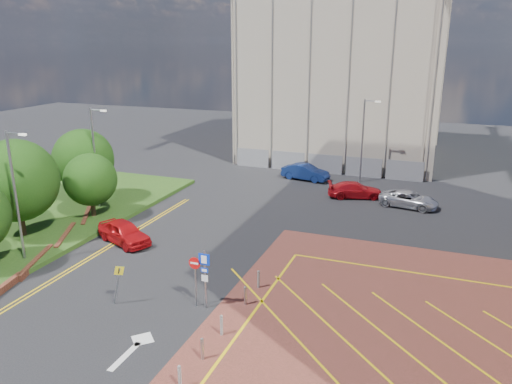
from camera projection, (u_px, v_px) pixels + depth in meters
The scene contains 19 objects.
ground at pixel (188, 315), 25.11m from camera, with size 140.00×140.00×0.00m, color black.
forecourt at pixel (492, 379), 20.40m from camera, with size 26.00×26.00×0.02m, color brown.
grass_bed at pixel (8, 228), 36.50m from camera, with size 14.00×32.00×0.30m, color #234416.
retaining_wall at pixel (34, 261), 30.82m from camera, with size 6.06×20.33×0.40m.
tree_b at pixel (16, 181), 33.57m from camera, with size 5.60×5.60×6.74m.
tree_c at pixel (90, 180), 37.68m from camera, with size 4.00×4.00×4.90m.
tree_d at pixel (83, 159), 41.18m from camera, with size 5.00×5.00×6.08m.
lamp_left_near at pixel (16, 191), 29.73m from camera, with size 1.53×0.16×8.00m.
lamp_left_far at pixel (95, 154), 39.35m from camera, with size 1.53×0.16×8.00m.
lamp_back at pixel (363, 138), 47.54m from camera, with size 1.53×0.16×8.00m.
sign_cluster at pixel (201, 273), 25.33m from camera, with size 1.17×0.12×3.20m.
warning_sign at pixel (118, 280), 25.70m from camera, with size 0.74×0.42×2.25m.
bollard_row at pixel (215, 334), 22.71m from camera, with size 0.14×11.14×0.90m.
construction_building at pixel (348, 61), 57.73m from camera, with size 21.20×19.20×22.00m, color #B4A694.
construction_fence at pixel (334, 165), 51.35m from camera, with size 21.60×0.06×2.00m, color gray.
car_red_left at pixel (124, 232), 33.92m from camera, with size 1.83×4.54×1.55m, color red.
car_blue_back at pixel (305, 172), 49.40m from camera, with size 1.65×4.72×1.55m, color navy.
car_red_back at pixel (355, 190), 43.79m from camera, with size 1.93×4.74×1.38m, color red.
car_silver_back at pixel (409, 199), 41.29m from camera, with size 2.19×4.75×1.32m, color silver.
Camera 1 is at (11.01, -19.59, 13.27)m, focal length 35.00 mm.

